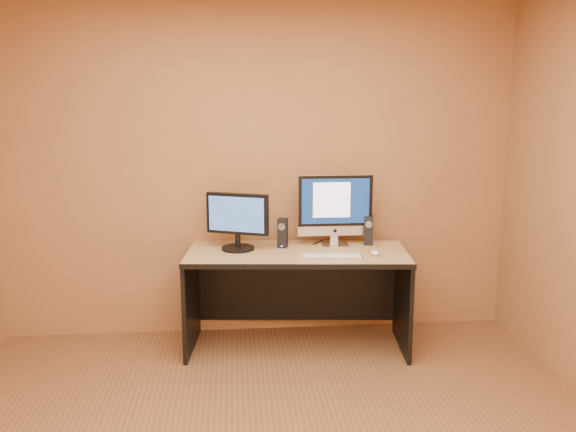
{
  "coord_description": "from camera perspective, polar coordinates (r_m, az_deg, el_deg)",
  "views": [
    {
      "loc": [
        -0.2,
        -2.72,
        1.89
      ],
      "look_at": [
        0.19,
        1.5,
        1.04
      ],
      "focal_mm": 38.0,
      "sensor_mm": 36.0,
      "label": 1
    }
  ],
  "objects": [
    {
      "name": "speaker_left",
      "position": [
        4.59,
        -0.51,
        -1.59
      ],
      "size": [
        0.09,
        0.09,
        0.22
      ],
      "primitive_type": null,
      "rotation": [
        0.0,
        0.0,
        -0.29
      ],
      "color": "black",
      "rests_on": "desk"
    },
    {
      "name": "desk",
      "position": [
        4.6,
        0.85,
        -7.86
      ],
      "size": [
        1.68,
        0.86,
        0.75
      ],
      "primitive_type": null,
      "rotation": [
        0.0,
        0.0,
        -0.09
      ],
      "color": "tan",
      "rests_on": "ground"
    },
    {
      "name": "keyboard",
      "position": [
        4.34,
        4.13,
        -3.78
      ],
      "size": [
        0.44,
        0.16,
        0.02
      ],
      "primitive_type": "cube",
      "rotation": [
        0.0,
        0.0,
        -0.09
      ],
      "color": "silver",
      "rests_on": "desk"
    },
    {
      "name": "second_monitor",
      "position": [
        4.51,
        -4.74,
        -0.54
      ],
      "size": [
        0.54,
        0.41,
        0.42
      ],
      "primitive_type": null,
      "rotation": [
        0.0,
        0.0,
        -0.38
      ],
      "color": "black",
      "rests_on": "desk"
    },
    {
      "name": "mouse",
      "position": [
        4.43,
        8.14,
        -3.42
      ],
      "size": [
        0.07,
        0.11,
        0.04
      ],
      "primitive_type": "ellipsoid",
      "rotation": [
        0.0,
        0.0,
        -0.16
      ],
      "color": "white",
      "rests_on": "desk"
    },
    {
      "name": "speaker_right",
      "position": [
        4.71,
        7.54,
        -1.35
      ],
      "size": [
        0.08,
        0.09,
        0.22
      ],
      "primitive_type": null,
      "rotation": [
        0.0,
        0.0,
        -0.22
      ],
      "color": "black",
      "rests_on": "desk"
    },
    {
      "name": "walls",
      "position": [
        2.79,
        -1.06,
        -0.78
      ],
      "size": [
        4.0,
        4.0,
        2.6
      ],
      "primitive_type": null,
      "color": "olive",
      "rests_on": "ground"
    },
    {
      "name": "imac",
      "position": [
        4.62,
        4.48,
        0.58
      ],
      "size": [
        0.58,
        0.21,
        0.56
      ],
      "primitive_type": null,
      "rotation": [
        0.0,
        0.0,
        -0.0
      ],
      "color": "silver",
      "rests_on": "desk"
    },
    {
      "name": "cable_a",
      "position": [
        4.79,
        4.41,
        -2.38
      ],
      "size": [
        0.09,
        0.21,
        0.01
      ],
      "primitive_type": "cylinder",
      "rotation": [
        1.57,
        0.0,
        0.38
      ],
      "color": "black",
      "rests_on": "desk"
    },
    {
      "name": "cable_b",
      "position": [
        4.77,
        2.89,
        -2.43
      ],
      "size": [
        0.11,
        0.16,
        0.01
      ],
      "primitive_type": "cylinder",
      "rotation": [
        1.57,
        0.0,
        -0.6
      ],
      "color": "black",
      "rests_on": "desk"
    }
  ]
}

